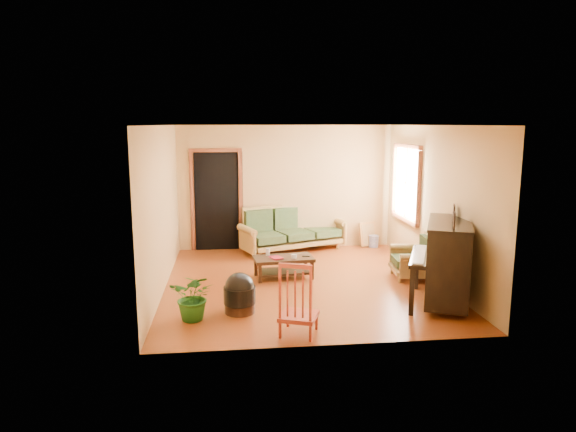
{
  "coord_description": "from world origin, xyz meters",
  "views": [
    {
      "loc": [
        -1.18,
        -8.19,
        2.62
      ],
      "look_at": [
        -0.21,
        0.2,
        1.1
      ],
      "focal_mm": 32.0,
      "sensor_mm": 36.0,
      "label": 1
    }
  ],
  "objects": [
    {
      "name": "armchair",
      "position": [
        1.9,
        0.04,
        0.39
      ],
      "size": [
        0.8,
        0.83,
        0.77
      ],
      "primitive_type": "cube",
      "rotation": [
        0.0,
        0.0,
        -0.08
      ],
      "color": "olive",
      "rests_on": "floor"
    },
    {
      "name": "leaning_frame",
      "position": [
        1.78,
        2.38,
        0.28
      ],
      "size": [
        0.42,
        0.25,
        0.56
      ],
      "primitive_type": "cube",
      "rotation": [
        0.0,
        0.0,
        0.4
      ],
      "color": "#C58A41",
      "rests_on": "floor"
    },
    {
      "name": "sofa",
      "position": [
        0.13,
        2.19,
        0.47
      ],
      "size": [
        2.36,
        1.63,
        0.93
      ],
      "primitive_type": "cube",
      "rotation": [
        0.0,
        0.0,
        0.36
      ],
      "color": "olive",
      "rests_on": "floor"
    },
    {
      "name": "doorway",
      "position": [
        -1.45,
        2.48,
        1.02
      ],
      "size": [
        1.08,
        0.16,
        2.05
      ],
      "primitive_type": "cube",
      "color": "black",
      "rests_on": "floor"
    },
    {
      "name": "ceramic_crock",
      "position": [
        1.89,
        2.3,
        0.13
      ],
      "size": [
        0.25,
        0.25,
        0.26
      ],
      "primitive_type": "cylinder",
      "rotation": [
        0.0,
        0.0,
        0.23
      ],
      "color": "#3547A0",
      "rests_on": "floor"
    },
    {
      "name": "piano",
      "position": [
        1.95,
        -1.29,
        0.62
      ],
      "size": [
        1.32,
        1.61,
        1.24
      ],
      "primitive_type": "cube",
      "rotation": [
        0.0,
        0.0,
        -0.41
      ],
      "color": "black",
      "rests_on": "floor"
    },
    {
      "name": "glass_jar",
      "position": [
        -0.11,
        0.22,
        0.4
      ],
      "size": [
        0.09,
        0.09,
        0.06
      ],
      "primitive_type": "cylinder",
      "rotation": [
        0.0,
        0.0,
        -0.01
      ],
      "color": "white",
      "rests_on": "coffee_table"
    },
    {
      "name": "red_chair",
      "position": [
        -0.35,
        -2.12,
        0.48
      ],
      "size": [
        0.59,
        0.62,
        0.96
      ],
      "primitive_type": "cube",
      "rotation": [
        0.0,
        0.0,
        -0.37
      ],
      "color": "#9C2E1C",
      "rests_on": "floor"
    },
    {
      "name": "book",
      "position": [
        -0.5,
        0.19,
        0.38
      ],
      "size": [
        0.25,
        0.28,
        0.02
      ],
      "primitive_type": "imported",
      "rotation": [
        0.0,
        0.0,
        0.37
      ],
      "color": "maroon",
      "rests_on": "coffee_table"
    },
    {
      "name": "footstool",
      "position": [
        -1.07,
        -1.28,
        0.21
      ],
      "size": [
        0.51,
        0.51,
        0.43
      ],
      "primitive_type": "cylinder",
      "rotation": [
        0.0,
        0.0,
        -0.14
      ],
      "color": "black",
      "rests_on": "floor"
    },
    {
      "name": "candle",
      "position": [
        -0.54,
        0.47,
        0.43
      ],
      "size": [
        0.09,
        0.09,
        0.12
      ],
      "primitive_type": "cylinder",
      "rotation": [
        0.0,
        0.0,
        -0.42
      ],
      "color": "silver",
      "rests_on": "coffee_table"
    },
    {
      "name": "window",
      "position": [
        2.21,
        1.3,
        1.5
      ],
      "size": [
        0.12,
        1.36,
        1.46
      ],
      "primitive_type": "cube",
      "color": "white",
      "rests_on": "right_wall"
    },
    {
      "name": "coffee_table",
      "position": [
        -0.28,
        0.31,
        0.18
      ],
      "size": [
        1.06,
        0.65,
        0.37
      ],
      "primitive_type": "cube",
      "rotation": [
        0.0,
        0.0,
        0.1
      ],
      "color": "black",
      "rests_on": "floor"
    },
    {
      "name": "remote",
      "position": [
        0.1,
        0.29,
        0.37
      ],
      "size": [
        0.14,
        0.06,
        0.01
      ],
      "primitive_type": "cube",
      "rotation": [
        0.0,
        0.0,
        -0.17
      ],
      "color": "black",
      "rests_on": "coffee_table"
    },
    {
      "name": "floor",
      "position": [
        0.0,
        0.0,
        0.0
      ],
      "size": [
        5.0,
        5.0,
        0.0
      ],
      "primitive_type": "plane",
      "color": "#68290D",
      "rests_on": "ground"
    },
    {
      "name": "potted_plant",
      "position": [
        -1.68,
        -1.49,
        0.33
      ],
      "size": [
        0.71,
        0.66,
        0.67
      ],
      "primitive_type": "imported",
      "rotation": [
        0.0,
        0.0,
        -0.26
      ],
      "color": "#1A5117",
      "rests_on": "floor"
    }
  ]
}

